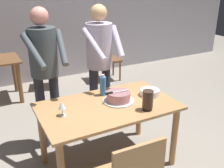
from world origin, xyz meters
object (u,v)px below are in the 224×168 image
object	(u,v)px
water_bottle	(103,86)
background_chair_2	(46,64)
main_dining_table	(108,115)
cake_knife	(112,93)
person_standing_beside	(44,65)
plate_stack	(149,92)
background_chair_0	(105,57)
hurricane_lamp	(148,100)
cake_on_platter	(118,97)
person_cutting_cake	(100,58)
wine_glass_near	(62,106)

from	to	relation	value
water_bottle	background_chair_2	bearing A→B (deg)	92.36
main_dining_table	cake_knife	xyz separation A→B (m)	(0.07, 0.03, 0.23)
main_dining_table	person_standing_beside	world-z (taller)	person_standing_beside
main_dining_table	plate_stack	world-z (taller)	plate_stack
person_standing_beside	background_chair_0	xyz separation A→B (m)	(1.64, 1.76, -0.58)
hurricane_lamp	background_chair_0	distance (m)	2.87
person_standing_beside	background_chair_2	distance (m)	2.00
plate_stack	background_chair_2	distance (m)	2.60
cake_on_platter	background_chair_0	distance (m)	2.64
plate_stack	person_standing_beside	bearing A→B (deg)	146.55
person_cutting_cake	background_chair_2	size ratio (longest dim) A/B	1.91
main_dining_table	wine_glass_near	distance (m)	0.54
cake_knife	background_chair_2	world-z (taller)	background_chair_2
wine_glass_near	person_standing_beside	distance (m)	0.70
wine_glass_near	person_cutting_cake	distance (m)	0.98
wine_glass_near	main_dining_table	bearing A→B (deg)	-0.58
wine_glass_near	background_chair_0	xyz separation A→B (m)	(1.67, 2.43, -0.36)
background_chair_2	main_dining_table	bearing A→B (deg)	-89.44
main_dining_table	cake_on_platter	distance (m)	0.22
wine_glass_near	plate_stack	bearing A→B (deg)	-0.02
person_standing_beside	water_bottle	bearing A→B (deg)	-37.54
water_bottle	background_chair_2	world-z (taller)	water_bottle
cake_on_platter	person_cutting_cake	world-z (taller)	person_cutting_cake
cake_on_platter	hurricane_lamp	xyz separation A→B (m)	(0.17, -0.31, 0.06)
cake_knife	water_bottle	size ratio (longest dim) A/B	1.08
cake_on_platter	water_bottle	world-z (taller)	water_bottle
cake_on_platter	plate_stack	xyz separation A→B (m)	(0.39, -0.02, -0.02)
water_bottle	background_chair_2	distance (m)	2.30
background_chair_0	plate_stack	bearing A→B (deg)	-104.68
water_bottle	main_dining_table	bearing A→B (deg)	-105.08
cake_on_platter	person_standing_beside	size ratio (longest dim) A/B	0.20
plate_stack	person_standing_beside	distance (m)	1.24
main_dining_table	cake_on_platter	bearing A→B (deg)	10.39
cake_on_platter	background_chair_2	bearing A→B (deg)	93.85
person_cutting_cake	person_standing_beside	xyz separation A→B (m)	(-0.69, 0.03, 0.00)
cake_on_platter	background_chair_2	world-z (taller)	background_chair_2
wine_glass_near	water_bottle	size ratio (longest dim) A/B	0.58
background_chair_0	person_cutting_cake	bearing A→B (deg)	-118.10
cake_on_platter	background_chair_2	size ratio (longest dim) A/B	0.38
person_standing_beside	background_chair_2	size ratio (longest dim) A/B	1.91
wine_glass_near	person_cutting_cake	world-z (taller)	person_cutting_cake
cake_on_platter	water_bottle	bearing A→B (deg)	108.03
wine_glass_near	person_cutting_cake	size ratio (longest dim) A/B	0.08
wine_glass_near	person_standing_beside	size ratio (longest dim) A/B	0.08
cake_on_platter	person_standing_beside	distance (m)	0.93
person_cutting_cake	cake_knife	bearing A→B (deg)	-103.26
cake_knife	water_bottle	distance (m)	0.22
cake_on_platter	person_cutting_cake	distance (m)	0.68
plate_stack	person_cutting_cake	size ratio (longest dim) A/B	0.13
wine_glass_near	background_chair_2	distance (m)	2.59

